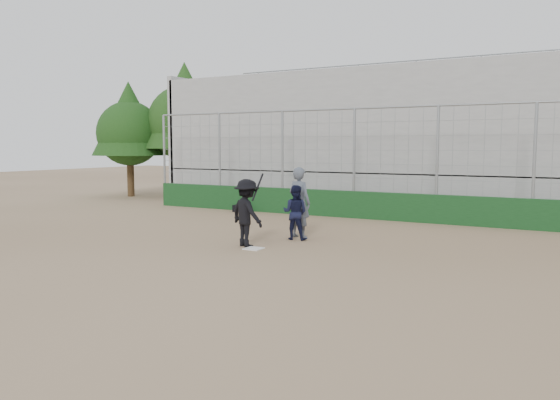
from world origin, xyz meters
The scene contains 10 objects.
ground centered at (0.00, 0.00, 0.00)m, with size 90.00×90.00×0.00m, color brown.
home_plate centered at (0.00, 0.00, 0.01)m, with size 0.44×0.44×0.02m, color white.
backstop centered at (0.00, 7.00, 0.96)m, with size 18.10×0.25×4.04m.
bleachers centered at (0.00, 11.95, 2.92)m, with size 20.25×6.70×6.98m.
tree_left centered at (-11.00, 11.00, 4.39)m, with size 4.48×4.48×7.00m.
tree_right centered at (-13.50, 9.50, 3.76)m, with size 3.84×3.84×6.00m.
batter_at_plate centered at (-0.36, 0.25, 0.89)m, with size 1.32×1.05×1.93m.
catcher_crouched centered at (0.29, 1.75, 0.53)m, with size 0.78×0.62×1.06m.
umpire centered at (0.23, 2.15, 0.92)m, with size 0.75×0.49×1.84m, color #4E5763.
equipment_bag centered at (-4.59, 6.45, 0.14)m, with size 0.68×0.32×0.32m.
Camera 1 is at (7.31, -11.80, 2.64)m, focal length 35.00 mm.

